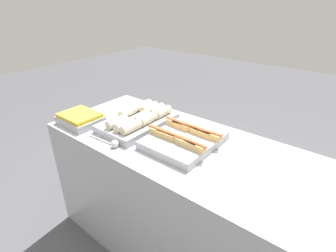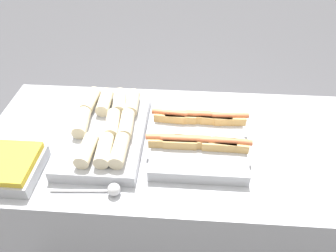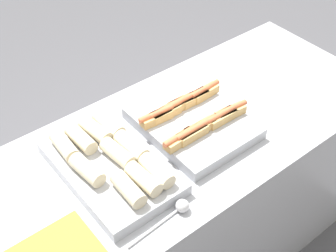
{
  "view_description": "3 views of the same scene",
  "coord_description": "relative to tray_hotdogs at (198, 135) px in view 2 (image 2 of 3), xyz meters",
  "views": [
    {
      "loc": [
        0.79,
        -1.12,
        1.67
      ],
      "look_at": [
        -0.11,
        0.0,
        0.95
      ],
      "focal_mm": 28.0,
      "sensor_mm": 36.0,
      "label": 1
    },
    {
      "loc": [
        -0.04,
        -1.0,
        1.79
      ],
      "look_at": [
        -0.11,
        0.0,
        0.95
      ],
      "focal_mm": 35.0,
      "sensor_mm": 36.0,
      "label": 2
    },
    {
      "loc": [
        -0.91,
        -1.01,
        2.13
      ],
      "look_at": [
        -0.11,
        0.0,
        0.95
      ],
      "focal_mm": 50.0,
      "sensor_mm": 36.0,
      "label": 3
    }
  ],
  "objects": [
    {
      "name": "tray_wraps",
      "position": [
        -0.38,
        0.0,
        0.01
      ],
      "size": [
        0.32,
        0.51,
        0.11
      ],
      "color": "#A8AAB2",
      "rests_on": "counter"
    },
    {
      "name": "serving_spoon_near",
      "position": [
        -0.31,
        -0.29,
        -0.02
      ],
      "size": [
        0.25,
        0.05,
        0.05
      ],
      "color": "silver",
      "rests_on": "counter"
    },
    {
      "name": "tray_hotdogs",
      "position": [
        0.0,
        0.0,
        0.0
      ],
      "size": [
        0.41,
        0.45,
        0.1
      ],
      "color": "#A8AAB2",
      "rests_on": "counter"
    },
    {
      "name": "tray_side_front",
      "position": [
        -0.72,
        -0.22,
        -0.0
      ],
      "size": [
        0.28,
        0.22,
        0.07
      ],
      "color": "#A8AAB2",
      "rests_on": "counter"
    },
    {
      "name": "counter",
      "position": [
        -0.02,
        -0.0,
        -0.47
      ],
      "size": [
        1.76,
        0.75,
        0.87
      ],
      "color": "#A8AAB2",
      "rests_on": "ground_plane"
    },
    {
      "name": "ground_plane",
      "position": [
        -0.02,
        -0.0,
        -0.91
      ],
      "size": [
        12.0,
        12.0,
        0.0
      ],
      "primitive_type": "plane",
      "color": "#4C4C51"
    }
  ]
}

